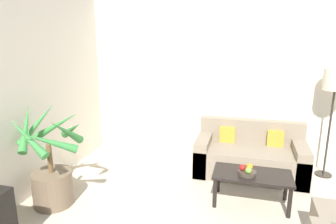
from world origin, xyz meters
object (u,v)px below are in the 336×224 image
at_px(apple_red, 242,167).
at_px(coffee_table, 252,178).
at_px(potted_palm, 51,171).
at_px(sofa_loveseat, 250,156).
at_px(floor_lamp, 335,85).
at_px(orange_fruit, 249,167).
at_px(apple_green, 249,170).
at_px(fruit_bowl, 247,173).

bearing_deg(apple_red, coffee_table, 18.69).
distance_m(potted_palm, sofa_loveseat, 2.85).
distance_m(sofa_loveseat, floor_lamp, 1.59).
xyz_separation_m(sofa_loveseat, coffee_table, (0.03, -0.92, 0.08)).
bearing_deg(sofa_loveseat, coffee_table, -88.12).
height_order(sofa_loveseat, apple_red, sofa_loveseat).
xyz_separation_m(potted_palm, apple_red, (2.27, 0.62, 0.05)).
distance_m(coffee_table, orange_fruit, 0.15).
distance_m(sofa_loveseat, apple_green, 1.06).
bearing_deg(floor_lamp, potted_palm, -152.80).
height_order(fruit_bowl, apple_red, apple_red).
relative_size(floor_lamp, coffee_table, 1.71).
relative_size(fruit_bowl, apple_green, 2.68).
xyz_separation_m(potted_palm, orange_fruit, (2.35, 0.65, 0.05)).
bearing_deg(fruit_bowl, coffee_table, 38.81).
height_order(sofa_loveseat, floor_lamp, floor_lamp).
distance_m(potted_palm, floor_lamp, 4.01).
xyz_separation_m(sofa_loveseat, apple_green, (-0.02, -1.03, 0.23)).
relative_size(fruit_bowl, apple_red, 2.88).
bearing_deg(orange_fruit, sofa_loveseat, 89.37).
bearing_deg(apple_green, apple_red, 135.51).
distance_m(fruit_bowl, apple_green, 0.09).
bearing_deg(floor_lamp, orange_fruit, -134.65).
bearing_deg(coffee_table, fruit_bowl, -141.19).
height_order(potted_palm, floor_lamp, floor_lamp).
distance_m(coffee_table, apple_red, 0.19).
bearing_deg(floor_lamp, sofa_loveseat, -169.56).
relative_size(potted_palm, apple_red, 16.70).
bearing_deg(potted_palm, floor_lamp, 27.20).
xyz_separation_m(apple_red, orange_fruit, (0.08, 0.04, 0.00)).
bearing_deg(apple_green, fruit_bowl, 103.01).
bearing_deg(sofa_loveseat, floor_lamp, 10.44).
height_order(fruit_bowl, apple_green, apple_green).
height_order(potted_palm, orange_fruit, potted_palm).
bearing_deg(apple_red, fruit_bowl, -9.65).
bearing_deg(coffee_table, apple_red, -161.31).
height_order(floor_lamp, apple_green, floor_lamp).
height_order(potted_palm, apple_green, potted_palm).
distance_m(floor_lamp, fruit_bowl, 1.89).
bearing_deg(orange_fruit, coffee_table, 6.95).
bearing_deg(floor_lamp, apple_green, -132.27).
bearing_deg(coffee_table, floor_lamp, 46.28).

